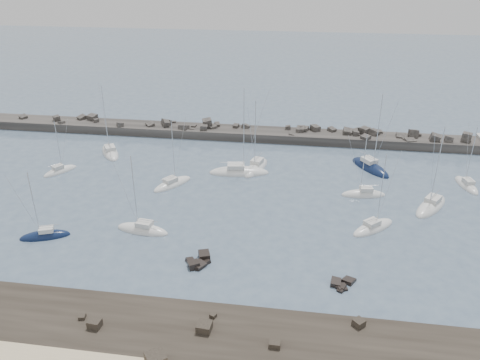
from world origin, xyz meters
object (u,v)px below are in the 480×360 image
at_px(sailboat_5, 143,230).
at_px(sailboat_8, 370,168).
at_px(sailboat_3, 172,184).
at_px(sailboat_4, 239,173).
at_px(sailboat_0, 60,171).
at_px(sailboat_9, 363,195).
at_px(sailboat_7, 373,228).
at_px(sailboat_6, 256,168).
at_px(sailboat_1, 110,153).
at_px(sailboat_11, 431,207).
at_px(sailboat_2, 45,236).
at_px(sailboat_10, 466,185).

height_order(sailboat_5, sailboat_8, sailboat_8).
xyz_separation_m(sailboat_3, sailboat_4, (10.52, 6.45, 0.01)).
bearing_deg(sailboat_0, sailboat_4, 7.51).
bearing_deg(sailboat_9, sailboat_7, -87.58).
bearing_deg(sailboat_6, sailboat_8, 8.73).
height_order(sailboat_0, sailboat_9, sailboat_9).
bearing_deg(sailboat_1, sailboat_11, -13.41).
bearing_deg(sailboat_1, sailboat_2, -84.07).
bearing_deg(sailboat_5, sailboat_10, 23.79).
relative_size(sailboat_9, sailboat_11, 0.79).
relative_size(sailboat_2, sailboat_4, 0.65).
bearing_deg(sailboat_6, sailboat_9, -23.33).
distance_m(sailboat_4, sailboat_7, 27.14).
bearing_deg(sailboat_4, sailboat_10, 0.67).
bearing_deg(sailboat_7, sailboat_5, -170.52).
distance_m(sailboat_1, sailboat_5, 31.51).
relative_size(sailboat_3, sailboat_9, 1.08).
xyz_separation_m(sailboat_3, sailboat_5, (-0.09, -15.01, 0.01)).
distance_m(sailboat_2, sailboat_6, 38.04).
relative_size(sailboat_8, sailboat_11, 1.06).
bearing_deg(sailboat_0, sailboat_8, 9.99).
distance_m(sailboat_7, sailboat_8, 21.69).
relative_size(sailboat_2, sailboat_5, 0.87).
height_order(sailboat_2, sailboat_8, sailboat_8).
bearing_deg(sailboat_11, sailboat_7, -140.87).
distance_m(sailboat_1, sailboat_2, 30.81).
relative_size(sailboat_8, sailboat_10, 1.37).
xyz_separation_m(sailboat_0, sailboat_6, (35.02, 6.64, 0.02)).
height_order(sailboat_1, sailboat_4, sailboat_4).
xyz_separation_m(sailboat_7, sailboat_11, (9.59, 7.80, 0.01)).
bearing_deg(sailboat_10, sailboat_2, -157.87).
relative_size(sailboat_2, sailboat_10, 0.96).
height_order(sailboat_4, sailboat_10, sailboat_4).
relative_size(sailboat_0, sailboat_3, 0.83).
bearing_deg(sailboat_1, sailboat_0, -118.89).
height_order(sailboat_1, sailboat_7, sailboat_1).
xyz_separation_m(sailboat_1, sailboat_6, (29.57, -3.24, 0.01)).
relative_size(sailboat_1, sailboat_6, 1.02).
bearing_deg(sailboat_8, sailboat_2, -147.02).
bearing_deg(sailboat_10, sailboat_0, -176.23).
height_order(sailboat_5, sailboat_10, sailboat_5).
height_order(sailboat_1, sailboat_11, sailboat_11).
xyz_separation_m(sailboat_0, sailboat_2, (8.63, -20.77, 0.00)).
height_order(sailboat_7, sailboat_9, sailboat_7).
bearing_deg(sailboat_7, sailboat_1, 155.97).
distance_m(sailboat_3, sailboat_6, 16.06).
relative_size(sailboat_0, sailboat_1, 0.72).
height_order(sailboat_0, sailboat_7, sailboat_7).
xyz_separation_m(sailboat_1, sailboat_11, (58.18, -13.87, -0.00)).
bearing_deg(sailboat_8, sailboat_6, -171.27).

